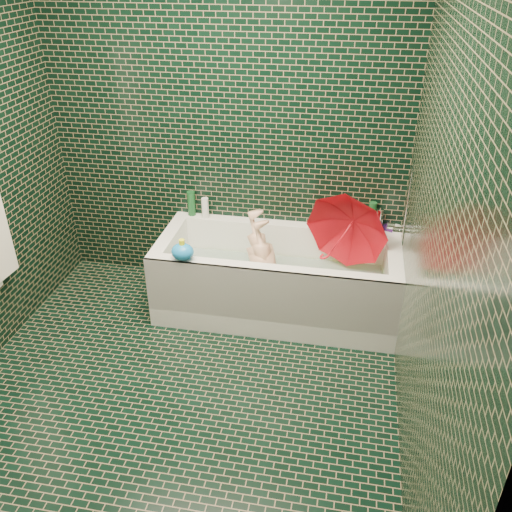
% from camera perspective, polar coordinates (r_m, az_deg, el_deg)
% --- Properties ---
extents(floor, '(2.80, 2.80, 0.00)m').
position_cam_1_polar(floor, '(3.39, -8.35, -14.56)').
color(floor, black).
rests_on(floor, ground).
extents(wall_back, '(2.80, 0.00, 2.80)m').
position_cam_1_polar(wall_back, '(3.93, -3.27, 13.50)').
color(wall_back, black).
rests_on(wall_back, floor).
extents(wall_right, '(0.00, 2.80, 2.80)m').
position_cam_1_polar(wall_right, '(2.55, 18.32, 2.42)').
color(wall_right, black).
rests_on(wall_right, floor).
extents(bathtub, '(1.70, 0.75, 0.55)m').
position_cam_1_polar(bathtub, '(3.94, 2.21, -3.14)').
color(bathtub, white).
rests_on(bathtub, floor).
extents(bath_mat, '(1.35, 0.47, 0.01)m').
position_cam_1_polar(bath_mat, '(3.98, 2.23, -3.68)').
color(bath_mat, '#44CB28').
rests_on(bath_mat, bathtub).
extents(water, '(1.48, 0.53, 0.00)m').
position_cam_1_polar(water, '(3.91, 2.27, -1.92)').
color(water, silver).
rests_on(water, bathtub).
extents(faucet, '(0.18, 0.19, 0.55)m').
position_cam_1_polar(faucet, '(3.66, 15.13, 3.11)').
color(faucet, silver).
rests_on(faucet, wall_right).
extents(child, '(1.03, 0.64, 0.39)m').
position_cam_1_polar(child, '(3.87, 1.31, -2.05)').
color(child, '#D6A686').
rests_on(child, bathtub).
extents(umbrella, '(0.88, 0.74, 0.76)m').
position_cam_1_polar(umbrella, '(3.74, 8.94, 1.87)').
color(umbrella, red).
rests_on(umbrella, bathtub).
extents(soap_bottle_a, '(0.12, 0.12, 0.25)m').
position_cam_1_polar(soap_bottle_a, '(4.05, 14.31, 2.39)').
color(soap_bottle_a, white).
rests_on(soap_bottle_a, bathtub).
extents(soap_bottle_b, '(0.11, 0.11, 0.18)m').
position_cam_1_polar(soap_bottle_b, '(4.05, 13.69, 2.52)').
color(soap_bottle_b, '#3F1C6C').
rests_on(soap_bottle_b, bathtub).
extents(soap_bottle_c, '(0.16, 0.16, 0.15)m').
position_cam_1_polar(soap_bottle_c, '(4.02, 11.49, 2.55)').
color(soap_bottle_c, '#154921').
rests_on(soap_bottle_c, bathtub).
extents(bottle_right_tall, '(0.07, 0.07, 0.22)m').
position_cam_1_polar(bottle_right_tall, '(4.00, 12.09, 4.09)').
color(bottle_right_tall, '#154921').
rests_on(bottle_right_tall, bathtub).
extents(bottle_right_pump, '(0.05, 0.05, 0.19)m').
position_cam_1_polar(bottle_right_pump, '(3.98, 12.83, 3.59)').
color(bottle_right_pump, silver).
rests_on(bottle_right_pump, bathtub).
extents(bottle_left_tall, '(0.07, 0.07, 0.19)m').
position_cam_1_polar(bottle_left_tall, '(4.18, -6.81, 5.53)').
color(bottle_left_tall, '#154921').
rests_on(bottle_left_tall, bathtub).
extents(bottle_left_short, '(0.06, 0.06, 0.16)m').
position_cam_1_polar(bottle_left_short, '(4.13, -5.37, 5.06)').
color(bottle_left_short, white).
rests_on(bottle_left_short, bathtub).
extents(rubber_duck, '(0.12, 0.08, 0.11)m').
position_cam_1_polar(rubber_duck, '(4.00, 10.71, 3.24)').
color(rubber_duck, yellow).
rests_on(rubber_duck, bathtub).
extents(bath_toy, '(0.16, 0.13, 0.15)m').
position_cam_1_polar(bath_toy, '(3.58, -7.75, 0.47)').
color(bath_toy, blue).
rests_on(bath_toy, bathtub).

